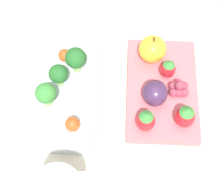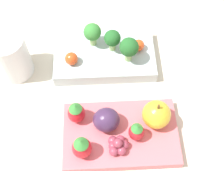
{
  "view_description": "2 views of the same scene",
  "coord_description": "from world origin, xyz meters",
  "px_view_note": "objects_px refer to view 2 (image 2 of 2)",
  "views": [
    {
      "loc": [
        -0.29,
        -0.0,
        0.57
      ],
      "look_at": [
        0.01,
        -0.0,
        0.04
      ],
      "focal_mm": 60.0,
      "sensor_mm": 36.0,
      "label": 1
    },
    {
      "loc": [
        -0.02,
        -0.28,
        0.5
      ],
      "look_at": [
        0.01,
        -0.0,
        0.04
      ],
      "focal_mm": 50.0,
      "sensor_mm": 36.0,
      "label": 2
    }
  ],
  "objects_px": {
    "bento_box_savoury": "(105,56)",
    "cherry_tomato_0": "(71,59)",
    "bento_box_fruit": "(121,134)",
    "broccoli_floret_2": "(92,33)",
    "apple": "(156,115)",
    "grape_cluster": "(118,145)",
    "strawberry_1": "(76,113)",
    "broccoli_floret_1": "(129,48)",
    "cherry_tomato_1": "(139,45)",
    "strawberry_2": "(82,147)",
    "broccoli_floret_0": "(112,39)",
    "strawberry_0": "(136,131)",
    "plum": "(106,120)",
    "drinking_cup": "(11,56)"
  },
  "relations": [
    {
      "from": "strawberry_1",
      "to": "strawberry_2",
      "type": "bearing_deg",
      "value": -83.54
    },
    {
      "from": "apple",
      "to": "plum",
      "type": "height_order",
      "value": "apple"
    },
    {
      "from": "cherry_tomato_0",
      "to": "broccoli_floret_2",
      "type": "bearing_deg",
      "value": 44.58
    },
    {
      "from": "strawberry_1",
      "to": "bento_box_fruit",
      "type": "bearing_deg",
      "value": -24.58
    },
    {
      "from": "bento_box_fruit",
      "to": "strawberry_1",
      "type": "distance_m",
      "value": 0.08
    },
    {
      "from": "strawberry_0",
      "to": "strawberry_2",
      "type": "height_order",
      "value": "strawberry_2"
    },
    {
      "from": "broccoli_floret_0",
      "to": "cherry_tomato_0",
      "type": "distance_m",
      "value": 0.08
    },
    {
      "from": "bento_box_fruit",
      "to": "strawberry_1",
      "type": "xyz_separation_m",
      "value": [
        -0.07,
        0.03,
        0.03
      ]
    },
    {
      "from": "cherry_tomato_0",
      "to": "apple",
      "type": "relative_size",
      "value": 0.43
    },
    {
      "from": "cherry_tomato_0",
      "to": "strawberry_1",
      "type": "xyz_separation_m",
      "value": [
        0.01,
        -0.11,
        0.0
      ]
    },
    {
      "from": "strawberry_0",
      "to": "cherry_tomato_0",
      "type": "bearing_deg",
      "value": 123.34
    },
    {
      "from": "bento_box_fruit",
      "to": "strawberry_0",
      "type": "bearing_deg",
      "value": -19.56
    },
    {
      "from": "strawberry_0",
      "to": "drinking_cup",
      "type": "relative_size",
      "value": 0.44
    },
    {
      "from": "broccoli_floret_2",
      "to": "apple",
      "type": "relative_size",
      "value": 0.9
    },
    {
      "from": "strawberry_0",
      "to": "plum",
      "type": "height_order",
      "value": "same"
    },
    {
      "from": "plum",
      "to": "bento_box_fruit",
      "type": "bearing_deg",
      "value": -34.74
    },
    {
      "from": "cherry_tomato_0",
      "to": "strawberry_2",
      "type": "bearing_deg",
      "value": -85.76
    },
    {
      "from": "broccoli_floret_1",
      "to": "grape_cluster",
      "type": "height_order",
      "value": "broccoli_floret_1"
    },
    {
      "from": "cherry_tomato_1",
      "to": "bento_box_savoury",
      "type": "bearing_deg",
      "value": -178.35
    },
    {
      "from": "bento_box_fruit",
      "to": "cherry_tomato_1",
      "type": "xyz_separation_m",
      "value": [
        0.05,
        0.17,
        0.03
      ]
    },
    {
      "from": "apple",
      "to": "strawberry_2",
      "type": "height_order",
      "value": "apple"
    },
    {
      "from": "broccoli_floret_0",
      "to": "broccoli_floret_1",
      "type": "distance_m",
      "value": 0.04
    },
    {
      "from": "plum",
      "to": "drinking_cup",
      "type": "xyz_separation_m",
      "value": [
        -0.16,
        0.14,
        0.01
      ]
    },
    {
      "from": "broccoli_floret_0",
      "to": "broccoli_floret_1",
      "type": "bearing_deg",
      "value": -43.82
    },
    {
      "from": "broccoli_floret_2",
      "to": "plum",
      "type": "relative_size",
      "value": 1.13
    },
    {
      "from": "broccoli_floret_0",
      "to": "broccoli_floret_2",
      "type": "distance_m",
      "value": 0.04
    },
    {
      "from": "bento_box_fruit",
      "to": "apple",
      "type": "distance_m",
      "value": 0.07
    },
    {
      "from": "bento_box_savoury",
      "to": "strawberry_0",
      "type": "bearing_deg",
      "value": -77.37
    },
    {
      "from": "bento_box_savoury",
      "to": "cherry_tomato_0",
      "type": "height_order",
      "value": "cherry_tomato_0"
    },
    {
      "from": "strawberry_0",
      "to": "plum",
      "type": "bearing_deg",
      "value": 152.59
    },
    {
      "from": "broccoli_floret_0",
      "to": "grape_cluster",
      "type": "distance_m",
      "value": 0.2
    },
    {
      "from": "plum",
      "to": "drinking_cup",
      "type": "bearing_deg",
      "value": 139.58
    },
    {
      "from": "bento_box_fruit",
      "to": "broccoli_floret_2",
      "type": "xyz_separation_m",
      "value": [
        -0.03,
        0.19,
        0.05
      ]
    },
    {
      "from": "cherry_tomato_0",
      "to": "bento_box_savoury",
      "type": "bearing_deg",
      "value": 16.93
    },
    {
      "from": "bento_box_savoury",
      "to": "drinking_cup",
      "type": "height_order",
      "value": "drinking_cup"
    },
    {
      "from": "broccoli_floret_1",
      "to": "cherry_tomato_1",
      "type": "distance_m",
      "value": 0.04
    },
    {
      "from": "cherry_tomato_0",
      "to": "grape_cluster",
      "type": "height_order",
      "value": "cherry_tomato_0"
    },
    {
      "from": "cherry_tomato_0",
      "to": "apple",
      "type": "xyz_separation_m",
      "value": [
        0.14,
        -0.13,
        0.0
      ]
    },
    {
      "from": "cherry_tomato_0",
      "to": "strawberry_0",
      "type": "bearing_deg",
      "value": -56.66
    },
    {
      "from": "strawberry_2",
      "to": "bento_box_fruit",
      "type": "bearing_deg",
      "value": 24.24
    },
    {
      "from": "bento_box_savoury",
      "to": "broccoli_floret_1",
      "type": "relative_size",
      "value": 3.68
    },
    {
      "from": "broccoli_floret_1",
      "to": "broccoli_floret_0",
      "type": "bearing_deg",
      "value": 136.18
    },
    {
      "from": "broccoli_floret_1",
      "to": "strawberry_2",
      "type": "xyz_separation_m",
      "value": [
        -0.09,
        -0.17,
        -0.02
      ]
    },
    {
      "from": "broccoli_floret_0",
      "to": "plum",
      "type": "height_order",
      "value": "broccoli_floret_0"
    },
    {
      "from": "apple",
      "to": "strawberry_2",
      "type": "distance_m",
      "value": 0.13
    },
    {
      "from": "bento_box_savoury",
      "to": "cherry_tomato_0",
      "type": "xyz_separation_m",
      "value": [
        -0.06,
        -0.02,
        0.02
      ]
    },
    {
      "from": "apple",
      "to": "grape_cluster",
      "type": "height_order",
      "value": "apple"
    },
    {
      "from": "cherry_tomato_1",
      "to": "apple",
      "type": "relative_size",
      "value": 0.4
    },
    {
      "from": "broccoli_floret_1",
      "to": "strawberry_1",
      "type": "height_order",
      "value": "broccoli_floret_1"
    },
    {
      "from": "bento_box_savoury",
      "to": "strawberry_0",
      "type": "distance_m",
      "value": 0.18
    }
  ]
}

